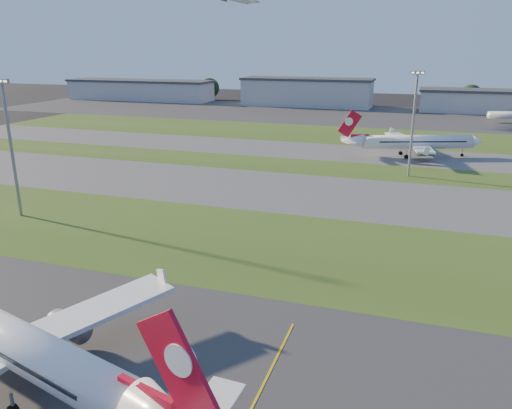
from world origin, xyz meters
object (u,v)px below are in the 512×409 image
at_px(airliner_parked, 15,344).
at_px(light_mast_centre, 414,117).
at_px(airliner_taxiing, 416,142).
at_px(light_mast_west, 10,140).

height_order(airliner_parked, light_mast_centre, light_mast_centre).
bearing_deg(airliner_taxiing, airliner_parked, 55.01).
xyz_separation_m(airliner_taxiing, light_mast_west, (-70.85, -80.90, 10.45)).
relative_size(airliner_taxiing, light_mast_centre, 1.48).
bearing_deg(light_mast_centre, light_mast_west, -141.34).
distance_m(airliner_parked, airliner_taxiing, 126.34).
xyz_separation_m(airliner_taxiing, light_mast_centre, (-0.85, -24.90, 10.45)).
relative_size(airliner_parked, light_mast_centre, 1.57).
distance_m(airliner_parked, light_mast_west, 56.76).
distance_m(airliner_taxiing, light_mast_west, 108.05).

